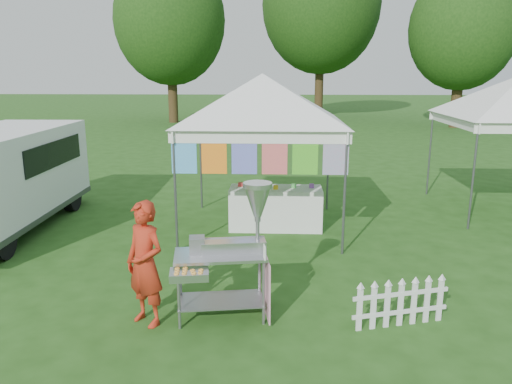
{
  "coord_description": "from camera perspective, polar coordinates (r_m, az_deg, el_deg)",
  "views": [
    {
      "loc": [
        0.3,
        -6.02,
        3.05
      ],
      "look_at": [
        -0.05,
        1.97,
        1.1
      ],
      "focal_mm": 35.0,
      "sensor_mm": 36.0,
      "label": 1
    }
  ],
  "objects": [
    {
      "name": "donut_cart",
      "position": [
        6.14,
        -2.42,
        -5.61
      ],
      "size": [
        1.26,
        1.02,
        1.73
      ],
      "rotation": [
        0.0,
        0.0,
        0.15
      ],
      "color": "gray",
      "rests_on": "ground"
    },
    {
      "name": "tree_left",
      "position": [
        30.8,
        -9.81,
        18.72
      ],
      "size": [
        6.4,
        6.4,
        9.53
      ],
      "color": "#372714",
      "rests_on": "ground"
    },
    {
      "name": "vendor",
      "position": [
        6.23,
        -12.56,
        -8.01
      ],
      "size": [
        0.68,
        0.62,
        1.56
      ],
      "primitive_type": "imported",
      "rotation": [
        0.0,
        0.0,
        -0.59
      ],
      "color": "#B22915",
      "rests_on": "ground"
    },
    {
      "name": "tree_mid",
      "position": [
        34.37,
        7.49,
        20.44
      ],
      "size": [
        7.6,
        7.6,
        11.52
      ],
      "color": "#372714",
      "rests_on": "ground"
    },
    {
      "name": "ground",
      "position": [
        6.75,
        -0.31,
        -13.15
      ],
      "size": [
        120.0,
        120.0,
        0.0
      ],
      "primitive_type": "plane",
      "color": "#224A15",
      "rests_on": "ground"
    },
    {
      "name": "display_table",
      "position": [
        9.84,
        2.25,
        -1.86
      ],
      "size": [
        1.8,
        0.7,
        0.82
      ],
      "primitive_type": "cube",
      "color": "white",
      "rests_on": "ground"
    },
    {
      "name": "picket_fence",
      "position": [
        6.46,
        16.19,
        -12.19
      ],
      "size": [
        1.22,
        0.37,
        0.56
      ],
      "rotation": [
        0.0,
        0.0,
        0.28
      ],
      "color": "white",
      "rests_on": "ground"
    },
    {
      "name": "canopy_main",
      "position": [
        9.52,
        0.74,
        13.33
      ],
      "size": [
        4.24,
        4.24,
        3.45
      ],
      "color": "#59595E",
      "rests_on": "ground"
    },
    {
      "name": "cargo_van",
      "position": [
        10.84,
        -27.25,
        1.51
      ],
      "size": [
        1.92,
        4.7,
        1.94
      ],
      "rotation": [
        0.0,
        0.0,
        0.01
      ],
      "color": "white",
      "rests_on": "ground"
    },
    {
      "name": "tree_right",
      "position": [
        29.72,
        22.58,
        16.83
      ],
      "size": [
        5.6,
        5.6,
        8.42
      ],
      "color": "#372714",
      "rests_on": "ground"
    }
  ]
}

